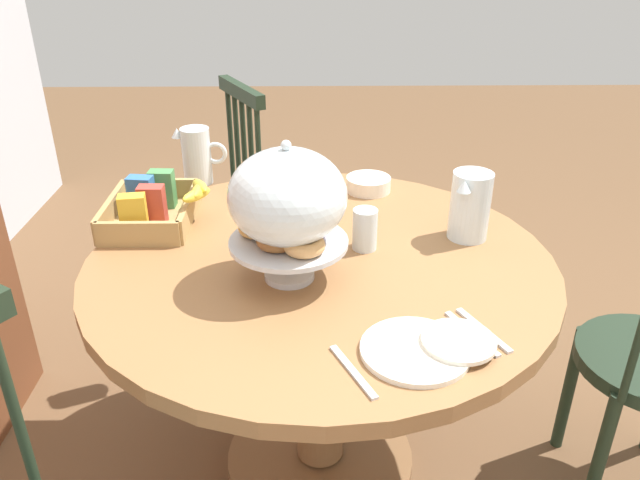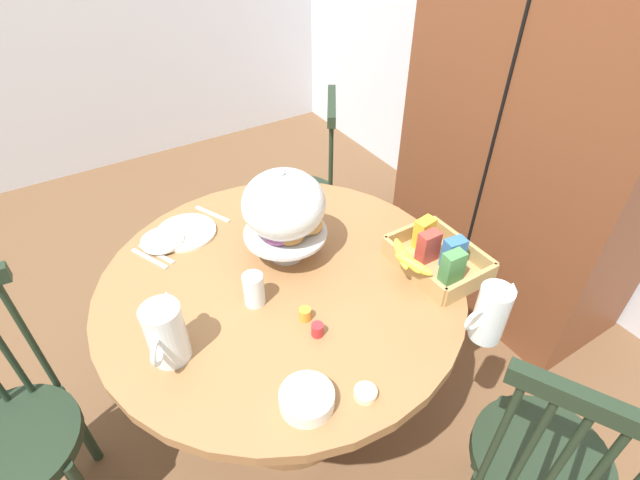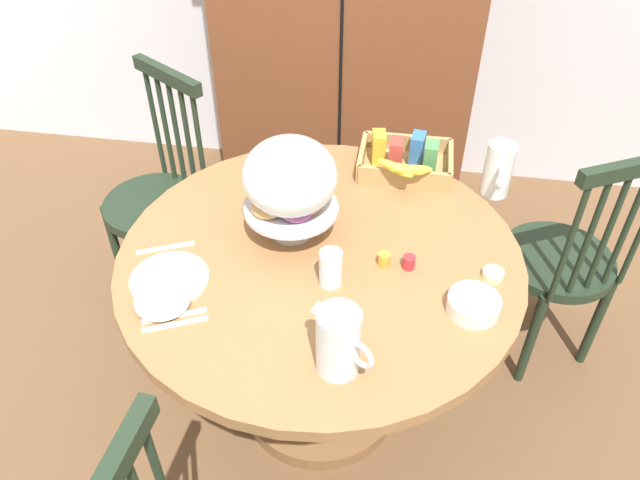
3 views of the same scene
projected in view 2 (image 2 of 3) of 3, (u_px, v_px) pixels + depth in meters
The scene contains 21 objects.
ground_plane at pixel (241, 413), 1.99m from camera, with size 10.00×10.00×0.00m, color brown.
wall_back at pixel (623, 19), 1.92m from camera, with size 4.80×0.06×2.60m, color silver.
wooden_armoire at pixel (544, 111), 1.99m from camera, with size 1.18×0.60×1.96m.
dining_table at pixel (284, 323), 1.69m from camera, with size 1.19×1.19×0.74m.
windsor_chair_near_window at pixel (539, 466), 1.37m from camera, with size 0.45×0.45×0.97m.
windsor_chair_by_cabinet at pixel (304, 198), 2.43m from camera, with size 0.46×0.46×0.97m.
windsor_chair_facing_door at pixel (11, 438), 1.43m from camera, with size 0.40×0.40×0.97m.
pastry_stand_with_dome at pixel (284, 208), 1.53m from camera, with size 0.28×0.28×0.34m.
orange_juice_pitcher at pixel (167, 336), 1.26m from camera, with size 0.17×0.13×0.19m.
milk_pitcher at pixel (490, 316), 1.32m from camera, with size 0.09×0.17×0.18m.
cereal_basket at pixel (435, 256), 1.57m from camera, with size 0.32×0.30×0.12m.
china_plate_large at pixel (186, 232), 1.74m from camera, with size 0.22×0.22×0.01m, color white.
china_plate_small at pixel (162, 240), 1.68m from camera, with size 0.15×0.15×0.01m, color white.
cereal_bowl at pixel (307, 399), 1.19m from camera, with size 0.14×0.14×0.04m, color white.
drinking_glass at pixel (254, 289), 1.44m from camera, with size 0.06×0.06×0.11m, color silver.
butter_dish at pixel (365, 393), 1.21m from camera, with size 0.06×0.06×0.02m, color beige.
jam_jar_strawberry at pixel (317, 330), 1.36m from camera, with size 0.04×0.04×0.04m, color #B7282D.
jam_jar_apricot at pixel (305, 314), 1.41m from camera, with size 0.04×0.04×0.04m, color orange.
table_knife at pixel (156, 254), 1.65m from camera, with size 0.17×0.01×0.01m, color silver.
dinner_fork at pixel (150, 259), 1.63m from camera, with size 0.17×0.01×0.01m, color silver.
soup_spoon at pixel (213, 214), 1.83m from camera, with size 0.17×0.01×0.01m, color silver.
Camera 2 is at (1.10, -0.29, 1.82)m, focal length 26.70 mm.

